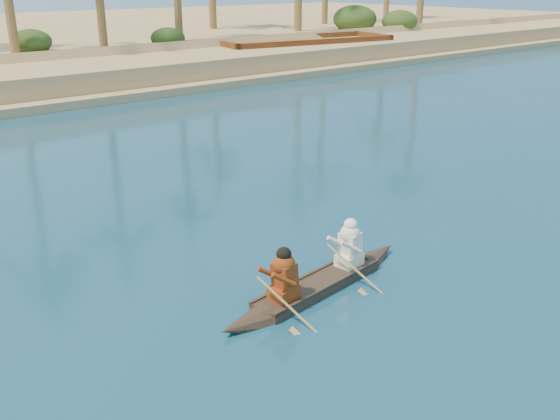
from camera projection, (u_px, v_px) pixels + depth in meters
canoe at (318, 277)px, 10.96m from camera, size 4.60×1.12×1.26m
barge_right at (304, 52)px, 39.63m from camera, size 11.89×5.59×1.90m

